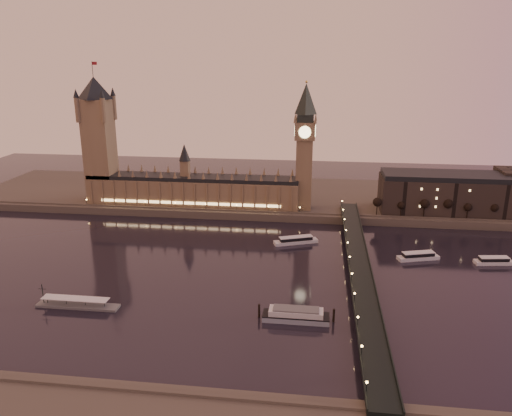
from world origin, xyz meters
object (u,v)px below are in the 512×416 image
(cruise_boat_a, at_px, (296,240))
(pontoon_pier, at_px, (77,305))
(cruise_boat_b, at_px, (418,256))
(moored_barge, at_px, (296,315))

(cruise_boat_a, height_order, pontoon_pier, pontoon_pier)
(cruise_boat_b, bearing_deg, pontoon_pier, -171.79)
(cruise_boat_b, relative_size, pontoon_pier, 0.63)
(cruise_boat_b, xyz_separation_m, pontoon_pier, (-192.31, -89.79, -0.96))
(moored_barge, bearing_deg, cruise_boat_b, 49.93)
(cruise_boat_a, relative_size, moored_barge, 0.82)
(cruise_boat_b, bearing_deg, cruise_boat_a, 149.80)
(cruise_boat_b, distance_m, moored_barge, 117.20)
(cruise_boat_b, bearing_deg, moored_barge, -147.14)
(cruise_boat_b, xyz_separation_m, moored_barge, (-75.84, -89.35, 0.77))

